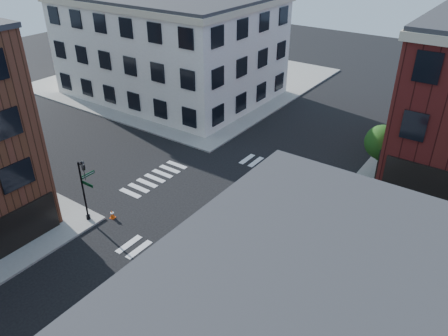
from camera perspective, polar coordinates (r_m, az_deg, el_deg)
ground at (r=31.58m, az=0.30°, el=-5.12°), size 120.00×120.00×0.00m
sidewalk_nw at (r=58.26m, az=-4.91°, el=11.58°), size 30.00×30.00×0.15m
building_nw at (r=51.89m, az=-7.04°, el=15.45°), size 22.00×16.00×11.00m
tree_near at (r=35.37m, az=20.02°, el=2.92°), size 2.69×2.69×4.49m
tree_far at (r=40.88m, az=22.48°, el=5.57°), size 2.43×2.43×4.07m
signal_pole at (r=30.12m, az=-17.75°, el=-2.12°), size 1.29×1.24×4.60m
box_truck at (r=23.97m, az=11.19°, el=-13.50°), size 7.81×2.52×3.51m
traffic_cone at (r=31.30m, az=-14.39°, el=-5.87°), size 0.40×0.40×0.63m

